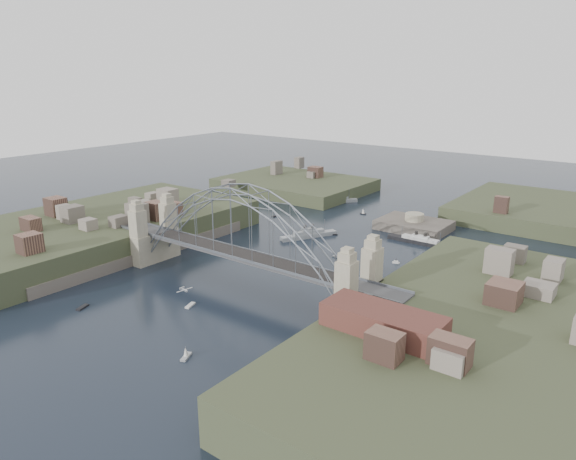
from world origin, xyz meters
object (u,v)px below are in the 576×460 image
(wharf_shed, at_px, (383,321))
(ocean_liner, at_px, (420,241))
(naval_cruiser_near, at_px, (309,235))
(bridge, at_px, (241,238))
(fort_island, at_px, (413,230))
(naval_cruiser_far, at_px, (337,200))

(wharf_shed, bearing_deg, ocean_liner, 108.73)
(naval_cruiser_near, xyz_separation_m, ocean_liner, (30.17, 15.04, -0.09))
(bridge, xyz_separation_m, naval_cruiser_near, (-10.27, 42.03, -11.46))
(fort_island, bearing_deg, ocean_liner, -58.56)
(naval_cruiser_far, bearing_deg, ocean_liner, -31.69)
(naval_cruiser_far, bearing_deg, wharf_shed, -54.37)
(naval_cruiser_near, height_order, naval_cruiser_far, naval_cruiser_near)
(wharf_shed, bearing_deg, naval_cruiser_near, 134.08)
(wharf_shed, relative_size, naval_cruiser_far, 1.50)
(naval_cruiser_near, xyz_separation_m, naval_cruiser_far, (-17.96, 44.76, -0.00))
(fort_island, distance_m, naval_cruiser_far, 43.62)
(fort_island, relative_size, naval_cruiser_far, 1.65)
(naval_cruiser_far, distance_m, ocean_liner, 56.58)
(fort_island, distance_m, wharf_shed, 90.48)
(naval_cruiser_near, bearing_deg, bridge, -76.27)
(wharf_shed, xyz_separation_m, ocean_liner, (-24.10, 71.07, -9.23))
(bridge, height_order, naval_cruiser_far, bridge)
(naval_cruiser_near, bearing_deg, wharf_shed, -45.92)
(bridge, relative_size, naval_cruiser_far, 6.29)
(bridge, distance_m, naval_cruiser_near, 44.76)
(wharf_shed, xyz_separation_m, naval_cruiser_near, (-54.27, 56.03, -9.13))
(bridge, xyz_separation_m, fort_island, (12.00, 70.00, -12.66))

